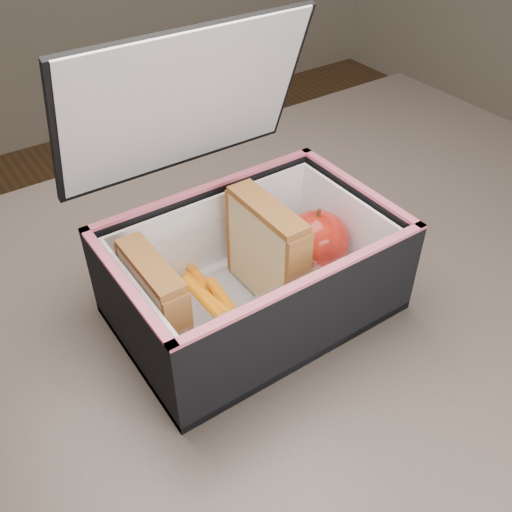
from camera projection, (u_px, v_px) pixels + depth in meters
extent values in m
cube|color=brown|center=(277.00, 311.00, 0.65)|extent=(1.20, 0.80, 0.03)
cube|color=#382D26|center=(373.00, 244.00, 1.35)|extent=(0.05, 0.05, 0.72)
cube|color=black|center=(184.00, 103.00, 0.59)|extent=(0.28, 0.07, 0.17)
cube|color=tan|center=(149.00, 309.00, 0.54)|extent=(0.01, 0.09, 0.10)
cube|color=#DB6E73|center=(157.00, 309.00, 0.55)|extent=(0.01, 0.09, 0.09)
cube|color=tan|center=(164.00, 303.00, 0.55)|extent=(0.01, 0.09, 0.10)
cube|color=brown|center=(150.00, 265.00, 0.51)|extent=(0.03, 0.09, 0.01)
cube|color=tan|center=(260.00, 256.00, 0.59)|extent=(0.01, 0.10, 0.11)
cube|color=#DB6E73|center=(266.00, 256.00, 0.60)|extent=(0.01, 0.10, 0.10)
cube|color=tan|center=(273.00, 250.00, 0.60)|extent=(0.01, 0.10, 0.11)
cube|color=brown|center=(267.00, 209.00, 0.56)|extent=(0.03, 0.10, 0.01)
cylinder|color=orange|center=(211.00, 297.00, 0.61)|extent=(0.02, 0.09, 0.01)
cylinder|color=orange|center=(236.00, 318.00, 0.57)|extent=(0.02, 0.09, 0.01)
cylinder|color=orange|center=(220.00, 307.00, 0.57)|extent=(0.03, 0.09, 0.01)
cylinder|color=orange|center=(209.00, 289.00, 0.62)|extent=(0.01, 0.09, 0.01)
cylinder|color=orange|center=(229.00, 307.00, 0.59)|extent=(0.02, 0.09, 0.01)
cylinder|color=orange|center=(209.00, 304.00, 0.57)|extent=(0.01, 0.09, 0.01)
cube|color=white|center=(307.00, 264.00, 0.67)|extent=(0.08, 0.08, 0.01)
ellipsoid|color=maroon|center=(316.00, 241.00, 0.64)|extent=(0.08, 0.08, 0.07)
cylinder|color=#4D351B|center=(319.00, 213.00, 0.61)|extent=(0.01, 0.01, 0.01)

